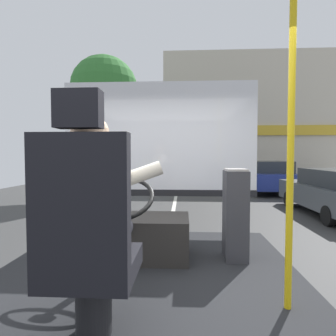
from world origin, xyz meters
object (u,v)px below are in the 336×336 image
at_px(steering_console, 132,235).
at_px(handrail_pole, 291,145).
at_px(fare_box, 235,214).
at_px(parked_car_blue, 267,176).
at_px(bus_driver, 94,202).
at_px(driver_seat, 87,241).

distance_m(steering_console, handrail_pole, 1.68).
xyz_separation_m(fare_box, parked_car_blue, (3.37, 10.63, -0.40)).
relative_size(bus_driver, fare_box, 0.89).
bearing_deg(parked_car_blue, steering_console, -112.30).
bearing_deg(bus_driver, fare_box, 49.62).
xyz_separation_m(handrail_pole, fare_box, (-0.18, 0.87, -0.63)).
height_order(handrail_pole, fare_box, handrail_pole).
distance_m(driver_seat, bus_driver, 0.22).
xyz_separation_m(steering_console, handrail_pole, (1.18, -0.85, 0.84)).
height_order(bus_driver, parked_car_blue, bus_driver).
relative_size(handrail_pole, parked_car_blue, 0.49).
height_order(driver_seat, bus_driver, driver_seat).
bearing_deg(bus_driver, handrail_pole, 14.28).
bearing_deg(steering_console, parked_car_blue, 67.70).
height_order(handrail_pole, parked_car_blue, handrail_pole).
height_order(driver_seat, steering_console, driver_seat).
xyz_separation_m(driver_seat, bus_driver, (-0.00, 0.12, 0.18)).
bearing_deg(handrail_pole, fare_box, 101.97).
bearing_deg(bus_driver, driver_seat, -90.00).
relative_size(driver_seat, fare_box, 1.50).
distance_m(handrail_pole, parked_car_blue, 11.97).
xyz_separation_m(driver_seat, fare_box, (1.00, 1.29, -0.12)).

